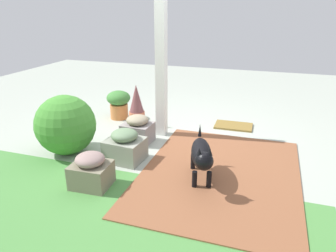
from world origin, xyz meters
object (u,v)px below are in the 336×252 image
Objects in this scene: stone_planter_near at (138,129)px; stone_planter_mid at (125,146)px; porch_pillar at (161,69)px; dog at (202,155)px; doormat at (233,126)px; stone_planter_far at (91,171)px; round_shrub at (66,125)px; terracotta_pot_spiky at (137,107)px; terracotta_pot_broad at (119,103)px.

stone_planter_near is 0.60m from stone_planter_mid.
porch_pillar is 1.64m from dog.
stone_planter_near is 0.87× the size of stone_planter_mid.
stone_planter_near reaches higher than doormat.
stone_planter_far is 0.52× the size of dog.
round_shrub is 1.33m from terracotta_pot_spiky.
terracotta_pot_broad reaches higher than stone_planter_far.
terracotta_pot_spiky is 1.99m from dog.
dog is (-1.12, 0.81, 0.14)m from stone_planter_near.
stone_planter_mid is at bearing -177.58° from round_shrub.
terracotta_pot_spiky is at bearing -23.41° from porch_pillar.
round_shrub is 1.61× the size of terracotta_pot_broad.
porch_pillar is 1.88m from stone_planter_far.
stone_planter_near is 0.87× the size of terracotta_pot_broad.
dog reaches higher than stone_planter_mid.
terracotta_pot_broad is at bearing -60.92° from stone_planter_mid.
stone_planter_near is 0.62× the size of terracotta_pot_spiky.
dog is at bearing 174.56° from round_shrub.
stone_planter_near is 1.01m from round_shrub.
stone_planter_far is (-0.00, 1.29, -0.00)m from stone_planter_near.
terracotta_pot_spiky is (0.28, -0.61, 0.14)m from stone_planter_near.
round_shrub is at bearing 40.11° from doormat.
stone_planter_mid is at bearing -11.61° from dog.
doormat is at bearing -118.08° from stone_planter_far.
stone_planter_near is at bearing -89.81° from stone_planter_far.
stone_planter_mid is at bearing 106.57° from terracotta_pot_spiky.
stone_planter_far is 2.66m from doormat.
porch_pillar is 2.92× the size of terracotta_pot_spiky.
terracotta_pot_spiky is (-0.45, 0.25, 0.05)m from terracotta_pot_broad.
porch_pillar is at bearing -121.29° from stone_planter_near.
stone_planter_near is 0.72× the size of doormat.
terracotta_pot_spiky is (0.36, -1.20, 0.14)m from stone_planter_mid.
stone_planter_far is 1.22m from dog.
round_shrub is at bearing 45.95° from porch_pillar.
stone_planter_mid is at bearing 119.08° from terracotta_pot_broad.
round_shrub is at bearing 89.05° from terracotta_pot_broad.
stone_planter_mid is 0.82× the size of doormat.
terracotta_pot_spiky reaches higher than dog.
porch_pillar is 2.55× the size of round_shrub.
dog is (-1.88, 0.18, -0.07)m from round_shrub.
stone_planter_near reaches higher than stone_planter_far.
terracotta_pot_spiky is at bearing -111.01° from round_shrub.
stone_planter_near is at bearing -139.87° from round_shrub.
stone_planter_mid is (0.15, 0.98, -0.82)m from porch_pillar.
terracotta_pot_spiky is 1.63m from doormat.
round_shrub is 1.32× the size of doormat.
round_shrub is at bearing 40.13° from stone_planter_near.
doormat is (-0.13, -1.87, -0.31)m from dog.
terracotta_pot_spiky is (0.51, -0.22, -0.69)m from porch_pillar.
terracotta_pot_spiky reaches higher than stone_planter_far.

